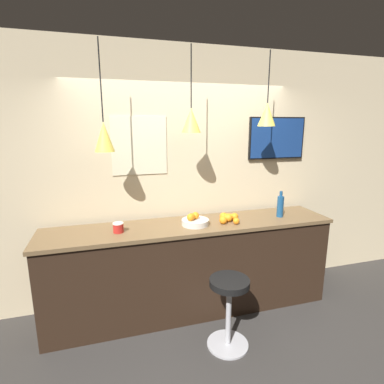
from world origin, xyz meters
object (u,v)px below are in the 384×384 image
at_px(fruit_bowl, 195,221).
at_px(spread_jar, 118,228).
at_px(bar_stool, 229,301).
at_px(mounted_tv, 277,138).
at_px(juice_bottle, 280,206).

height_order(fruit_bowl, spread_jar, fruit_bowl).
height_order(bar_stool, mounted_tv, mounted_tv).
bearing_deg(bar_stool, spread_jar, 146.47).
bearing_deg(mounted_tv, juice_bottle, -110.36).
height_order(fruit_bowl, mounted_tv, mounted_tv).
bearing_deg(mounted_tv, fruit_bowl, -161.11).
height_order(bar_stool, spread_jar, spread_jar).
height_order(juice_bottle, mounted_tv, mounted_tv).
relative_size(bar_stool, juice_bottle, 2.28).
relative_size(fruit_bowl, juice_bottle, 0.96).
height_order(spread_jar, mounted_tv, mounted_tv).
xyz_separation_m(bar_stool, juice_bottle, (0.88, 0.62, 0.67)).
relative_size(fruit_bowl, spread_jar, 2.78).
bearing_deg(mounted_tv, spread_jar, -168.44).
distance_m(fruit_bowl, juice_bottle, 1.03).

